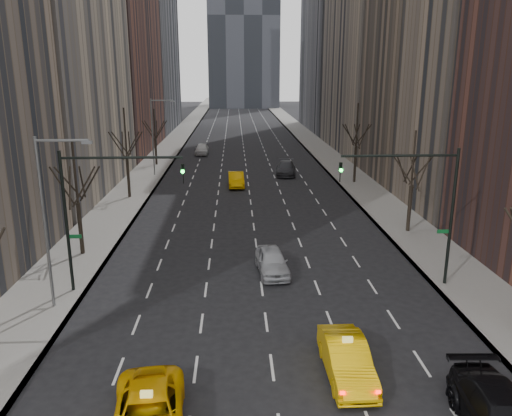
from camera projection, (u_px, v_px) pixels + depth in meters
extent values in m
cube|color=slate|center=(171.00, 146.00, 84.35)|extent=(4.50, 320.00, 0.15)
cube|color=slate|center=(315.00, 145.00, 85.37)|extent=(4.50, 320.00, 0.15)
cube|color=brown|center=(99.00, 3.00, 74.32)|extent=(14.00, 28.00, 44.00)
cylinder|color=black|center=(80.00, 228.00, 33.76)|extent=(0.28, 0.28, 3.57)
cylinder|color=black|center=(75.00, 172.00, 32.73)|extent=(0.16, 0.16, 4.25)
cylinder|color=black|center=(82.00, 182.00, 33.79)|extent=(0.42, 1.80, 2.52)
cylinder|color=black|center=(90.00, 184.00, 33.29)|extent=(1.74, 0.72, 2.52)
cylinder|color=black|center=(84.00, 187.00, 32.46)|extent=(1.46, 1.25, 2.52)
cylinder|color=black|center=(70.00, 188.00, 32.15)|extent=(0.42, 1.80, 2.52)
cylinder|color=black|center=(62.00, 186.00, 32.65)|extent=(1.74, 0.72, 2.52)
cylinder|color=black|center=(69.00, 183.00, 33.47)|extent=(1.46, 1.25, 2.52)
cylinder|color=black|center=(128.00, 177.00, 49.13)|extent=(0.28, 0.28, 3.99)
cylinder|color=black|center=(125.00, 133.00, 47.97)|extent=(0.16, 0.16, 4.75)
cylinder|color=black|center=(129.00, 143.00, 49.10)|extent=(0.42, 1.80, 2.52)
cylinder|color=black|center=(135.00, 144.00, 48.59)|extent=(1.74, 0.72, 2.52)
cylinder|color=black|center=(132.00, 145.00, 47.77)|extent=(1.46, 1.25, 2.52)
cylinder|color=black|center=(123.00, 146.00, 47.45)|extent=(0.42, 1.80, 2.52)
cylinder|color=black|center=(117.00, 145.00, 47.96)|extent=(1.74, 0.72, 2.52)
cylinder|color=black|center=(120.00, 144.00, 48.78)|extent=(1.46, 1.25, 2.52)
cylinder|color=black|center=(156.00, 152.00, 66.55)|extent=(0.28, 0.28, 3.36)
cylinder|color=black|center=(154.00, 124.00, 65.58)|extent=(0.16, 0.16, 4.00)
cylinder|color=black|center=(157.00, 129.00, 66.61)|extent=(0.42, 1.80, 2.52)
cylinder|color=black|center=(161.00, 130.00, 66.10)|extent=(1.74, 0.72, 2.52)
cylinder|color=black|center=(159.00, 131.00, 65.28)|extent=(1.46, 1.25, 2.52)
cylinder|color=black|center=(153.00, 131.00, 64.96)|extent=(0.42, 1.80, 2.52)
cylinder|color=black|center=(148.00, 130.00, 65.47)|extent=(1.74, 0.72, 2.52)
cylinder|color=black|center=(150.00, 130.00, 66.29)|extent=(1.46, 1.25, 2.52)
cylinder|color=black|center=(409.00, 209.00, 38.62)|extent=(0.28, 0.28, 3.57)
cylinder|color=black|center=(414.00, 159.00, 37.58)|extent=(0.16, 0.16, 4.25)
cylinder|color=black|center=(411.00, 168.00, 38.64)|extent=(0.42, 1.80, 2.52)
cylinder|color=black|center=(422.00, 170.00, 38.14)|extent=(1.74, 0.72, 2.52)
cylinder|color=black|center=(424.00, 172.00, 37.31)|extent=(1.46, 1.25, 2.52)
cylinder|color=black|center=(415.00, 173.00, 37.00)|extent=(0.42, 1.80, 2.52)
cylinder|color=black|center=(403.00, 171.00, 37.50)|extent=(1.74, 0.72, 2.52)
cylinder|color=black|center=(402.00, 169.00, 38.33)|extent=(1.46, 1.25, 2.52)
cylinder|color=black|center=(355.00, 164.00, 55.91)|extent=(0.28, 0.28, 3.99)
cylinder|color=black|center=(357.00, 125.00, 54.75)|extent=(0.16, 0.16, 4.75)
cylinder|color=black|center=(356.00, 135.00, 55.88)|extent=(0.42, 1.80, 2.52)
cylinder|color=black|center=(363.00, 135.00, 55.37)|extent=(1.74, 0.72, 2.52)
cylinder|color=black|center=(364.00, 136.00, 54.55)|extent=(1.46, 1.25, 2.52)
cylinder|color=black|center=(357.00, 137.00, 54.23)|extent=(0.42, 1.80, 2.52)
cylinder|color=black|center=(350.00, 136.00, 54.74)|extent=(1.74, 0.72, 2.52)
cylinder|color=black|center=(350.00, 135.00, 55.56)|extent=(1.46, 1.25, 2.52)
cylinder|color=black|center=(66.00, 223.00, 27.45)|extent=(0.18, 0.18, 8.00)
cylinder|color=black|center=(121.00, 158.00, 26.63)|extent=(6.50, 0.14, 0.14)
imported|color=black|center=(183.00, 174.00, 27.00)|extent=(0.18, 0.22, 1.10)
sphere|color=#0CFF33|center=(183.00, 172.00, 26.79)|extent=(0.20, 0.20, 0.20)
cube|color=#0C5926|center=(75.00, 236.00, 27.68)|extent=(0.70, 0.04, 0.22)
cylinder|color=black|center=(451.00, 218.00, 28.35)|extent=(0.18, 0.18, 8.00)
cylinder|color=black|center=(400.00, 156.00, 27.26)|extent=(6.50, 0.14, 0.14)
imported|color=black|center=(340.00, 172.00, 27.36)|extent=(0.18, 0.22, 1.10)
sphere|color=#0CFF33|center=(341.00, 170.00, 27.15)|extent=(0.20, 0.20, 0.20)
cube|color=#0C5926|center=(443.00, 231.00, 28.54)|extent=(0.70, 0.04, 0.22)
cylinder|color=slate|center=(45.00, 225.00, 25.37)|extent=(0.16, 0.16, 9.00)
cylinder|color=slate|center=(62.00, 140.00, 24.29)|extent=(2.60, 0.14, 0.14)
cube|color=slate|center=(87.00, 142.00, 24.37)|extent=(0.50, 0.22, 0.15)
cylinder|color=slate|center=(153.00, 137.00, 59.10)|extent=(0.16, 0.16, 9.00)
cylinder|color=slate|center=(162.00, 100.00, 58.01)|extent=(2.60, 0.14, 0.14)
cube|color=slate|center=(172.00, 101.00, 58.09)|extent=(0.50, 0.22, 0.15)
imported|color=#F3B305|center=(148.00, 416.00, 17.14)|extent=(3.08, 5.66, 1.50)
imported|color=#FDBD05|center=(347.00, 359.00, 20.48)|extent=(1.72, 4.79, 1.57)
imported|color=#9FA1A7|center=(272.00, 261.00, 31.09)|extent=(2.17, 4.65, 1.54)
imported|color=#E8A204|center=(236.00, 179.00, 54.60)|extent=(1.81, 4.81, 1.57)
imported|color=#2F3035|center=(286.00, 168.00, 60.79)|extent=(2.87, 5.82, 1.63)
imported|color=silver|center=(202.00, 149.00, 75.70)|extent=(1.99, 4.87, 1.65)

